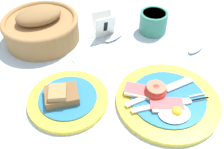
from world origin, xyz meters
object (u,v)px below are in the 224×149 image
number_card (104,25)px  sugar_cup (153,22)px  teaspoon_near_cup (191,52)px  breakfast_plate (166,100)px  bread_basket (41,27)px  teaspoon_by_saucer (107,41)px  bread_plate (66,98)px

number_card → sugar_cup: bearing=-12.7°
teaspoon_near_cup → breakfast_plate: bearing=-164.3°
number_card → breakfast_plate: bearing=-82.9°
bread_basket → teaspoon_by_saucer: bearing=-15.6°
bread_basket → bread_plate: bearing=-78.6°
sugar_cup → number_card: number_card is taller
teaspoon_by_saucer → teaspoon_near_cup: (0.22, -0.10, 0.00)m
sugar_cup → bread_basket: bearing=176.6°
bread_plate → sugar_cup: size_ratio=2.23×
number_card → teaspoon_by_saucer: (0.00, -0.04, -0.03)m
bread_plate → teaspoon_by_saucer: (0.13, 0.21, -0.01)m
bread_basket → teaspoon_near_cup: size_ratio=1.32×
bread_plate → number_card: number_card is taller
sugar_cup → breakfast_plate: bearing=-101.0°
number_card → teaspoon_by_saucer: bearing=-95.7°
bread_plate → bread_basket: 0.27m
teaspoon_near_cup → teaspoon_by_saucer: bearing=121.7°
bread_plate → teaspoon_near_cup: bread_plate is taller
sugar_cup → teaspoon_near_cup: size_ratio=0.50×
bread_plate → bread_basket: bearing=101.4°
bread_plate → teaspoon_near_cup: 0.38m
breakfast_plate → number_card: size_ratio=3.30×
teaspoon_near_cup → bread_basket: bearing=125.2°
teaspoon_near_cup → number_card: bearing=114.8°
bread_basket → breakfast_plate: bearing=-47.7°
bread_plate → bread_basket: (-0.05, 0.26, 0.03)m
breakfast_plate → bread_plate: 0.23m
breakfast_plate → bread_plate: (-0.23, 0.05, 0.00)m
breakfast_plate → number_card: number_card is taller
bread_basket → teaspoon_near_cup: (0.41, -0.15, -0.04)m
teaspoon_by_saucer → bread_basket: bearing=130.4°
breakfast_plate → sugar_cup: sugar_cup is taller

